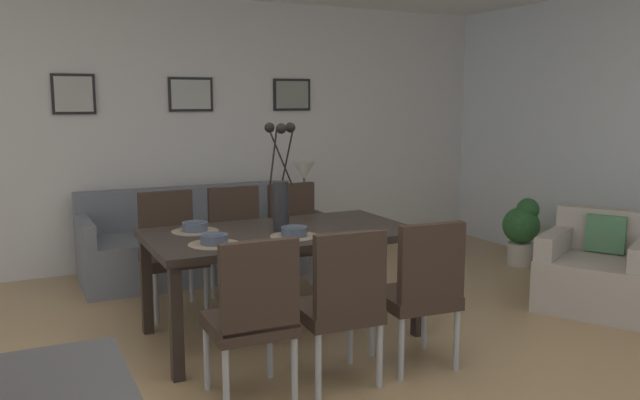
# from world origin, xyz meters

# --- Properties ---
(ground_plane) EXTENTS (9.00, 9.00, 0.00)m
(ground_plane) POSITION_xyz_m (0.00, 0.00, 0.00)
(ground_plane) COLOR tan
(back_wall_panel) EXTENTS (9.00, 0.10, 2.60)m
(back_wall_panel) POSITION_xyz_m (0.00, 3.25, 1.30)
(back_wall_panel) COLOR silver
(back_wall_panel) RESTS_ON ground
(dining_table) EXTENTS (1.80, 0.99, 0.74)m
(dining_table) POSITION_xyz_m (0.28, 0.91, 0.67)
(dining_table) COLOR black
(dining_table) RESTS_ON ground
(dining_chair_near_left) EXTENTS (0.45, 0.45, 0.92)m
(dining_chair_near_left) POSITION_xyz_m (-0.25, 0.01, 0.51)
(dining_chair_near_left) COLOR #33261E
(dining_chair_near_left) RESTS_ON ground
(dining_chair_near_right) EXTENTS (0.46, 0.46, 0.92)m
(dining_chair_near_right) POSITION_xyz_m (-0.28, 1.79, 0.51)
(dining_chair_near_right) COLOR #33261E
(dining_chair_near_right) RESTS_ON ground
(dining_chair_far_left) EXTENTS (0.46, 0.46, 0.92)m
(dining_chair_far_left) POSITION_xyz_m (0.27, -0.01, 0.51)
(dining_chair_far_left) COLOR #33261E
(dining_chair_far_left) RESTS_ON ground
(dining_chair_far_right) EXTENTS (0.46, 0.46, 0.92)m
(dining_chair_far_right) POSITION_xyz_m (0.27, 1.79, 0.51)
(dining_chair_far_right) COLOR #33261E
(dining_chair_far_right) RESTS_ON ground
(dining_chair_mid_left) EXTENTS (0.47, 0.47, 0.92)m
(dining_chair_mid_left) POSITION_xyz_m (0.82, 0.00, 0.51)
(dining_chair_mid_left) COLOR #33261E
(dining_chair_mid_left) RESTS_ON ground
(dining_chair_mid_right) EXTENTS (0.47, 0.47, 0.92)m
(dining_chair_mid_right) POSITION_xyz_m (0.80, 1.79, 0.51)
(dining_chair_mid_right) COLOR #33261E
(dining_chair_mid_right) RESTS_ON ground
(centerpiece_vase) EXTENTS (0.21, 0.23, 0.73)m
(centerpiece_vase) POSITION_xyz_m (0.29, 0.91, 1.02)
(centerpiece_vase) COLOR #232326
(centerpiece_vase) RESTS_ON dining_table
(placemat_near_left) EXTENTS (0.32, 0.32, 0.01)m
(placemat_near_left) POSITION_xyz_m (-0.26, 0.68, 0.74)
(placemat_near_left) COLOR #7F705B
(placemat_near_left) RESTS_ON dining_table
(bowl_near_left) EXTENTS (0.17, 0.17, 0.07)m
(bowl_near_left) POSITION_xyz_m (-0.26, 0.68, 0.78)
(bowl_near_left) COLOR #475166
(bowl_near_left) RESTS_ON dining_table
(placemat_near_right) EXTENTS (0.32, 0.32, 0.01)m
(placemat_near_right) POSITION_xyz_m (-0.26, 1.13, 0.74)
(placemat_near_right) COLOR #7F705B
(placemat_near_right) RESTS_ON dining_table
(bowl_near_right) EXTENTS (0.17, 0.17, 0.07)m
(bowl_near_right) POSITION_xyz_m (-0.26, 1.13, 0.78)
(bowl_near_right) COLOR #475166
(bowl_near_right) RESTS_ON dining_table
(placemat_far_left) EXTENTS (0.32, 0.32, 0.01)m
(placemat_far_left) POSITION_xyz_m (0.28, 0.68, 0.74)
(placemat_far_left) COLOR #7F705B
(placemat_far_left) RESTS_ON dining_table
(bowl_far_left) EXTENTS (0.17, 0.17, 0.07)m
(bowl_far_left) POSITION_xyz_m (0.28, 0.68, 0.78)
(bowl_far_left) COLOR #475166
(bowl_far_left) RESTS_ON dining_table
(sofa) EXTENTS (1.97, 0.84, 0.80)m
(sofa) POSITION_xyz_m (0.12, 2.70, 0.28)
(sofa) COLOR slate
(sofa) RESTS_ON ground
(side_table) EXTENTS (0.36, 0.36, 0.52)m
(side_table) POSITION_xyz_m (1.23, 2.61, 0.26)
(side_table) COLOR black
(side_table) RESTS_ON ground
(table_lamp) EXTENTS (0.22, 0.22, 0.51)m
(table_lamp) POSITION_xyz_m (1.23, 2.61, 0.89)
(table_lamp) COLOR #4C4C51
(table_lamp) RESTS_ON side_table
(armchair) EXTENTS (1.09, 1.09, 0.75)m
(armchair) POSITION_xyz_m (2.77, 0.38, 0.29)
(armchair) COLOR #ADA399
(armchair) RESTS_ON ground
(framed_picture_left) EXTENTS (0.38, 0.03, 0.36)m
(framed_picture_left) POSITION_xyz_m (-0.79, 3.18, 1.67)
(framed_picture_left) COLOR black
(framed_picture_center) EXTENTS (0.44, 0.03, 0.33)m
(framed_picture_center) POSITION_xyz_m (0.28, 3.18, 1.67)
(framed_picture_center) COLOR black
(framed_picture_right) EXTENTS (0.41, 0.03, 0.33)m
(framed_picture_right) POSITION_xyz_m (1.36, 3.18, 1.67)
(framed_picture_right) COLOR black
(potted_plant) EXTENTS (0.36, 0.36, 0.67)m
(potted_plant) POSITION_xyz_m (3.16, 1.65, 0.37)
(potted_plant) COLOR silver
(potted_plant) RESTS_ON ground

